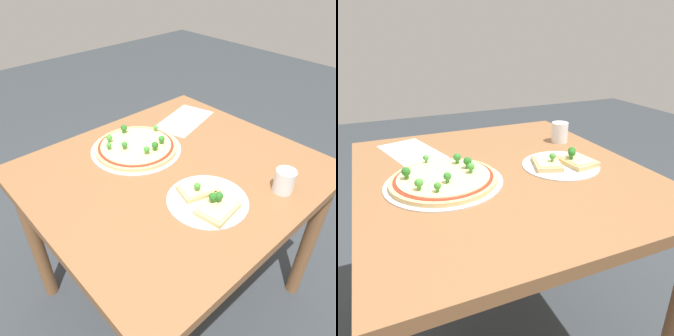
% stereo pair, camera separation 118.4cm
% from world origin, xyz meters
% --- Properties ---
extents(ground_plane, '(8.00, 8.00, 0.00)m').
position_xyz_m(ground_plane, '(0.00, 0.00, 0.00)').
color(ground_plane, '#33383D').
extents(dining_table, '(1.04, 0.94, 0.77)m').
position_xyz_m(dining_table, '(0.00, 0.00, 0.66)').
color(dining_table, brown).
rests_on(dining_table, ground_plane).
extents(pizza_tray_whole, '(0.37, 0.37, 0.06)m').
position_xyz_m(pizza_tray_whole, '(-0.02, 0.20, 0.78)').
color(pizza_tray_whole, silver).
rests_on(pizza_tray_whole, dining_table).
extents(pizza_tray_slice, '(0.27, 0.27, 0.06)m').
position_xyz_m(pizza_tray_slice, '(-0.05, -0.21, 0.78)').
color(pizza_tray_slice, silver).
rests_on(pizza_tray_slice, dining_table).
extents(drinking_cup, '(0.07, 0.07, 0.08)m').
position_xyz_m(drinking_cup, '(0.19, -0.35, 0.81)').
color(drinking_cup, white).
rests_on(drinking_cup, dining_table).
extents(paper_menu, '(0.33, 0.24, 0.00)m').
position_xyz_m(paper_menu, '(0.31, 0.26, 0.77)').
color(paper_menu, white).
rests_on(paper_menu, dining_table).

